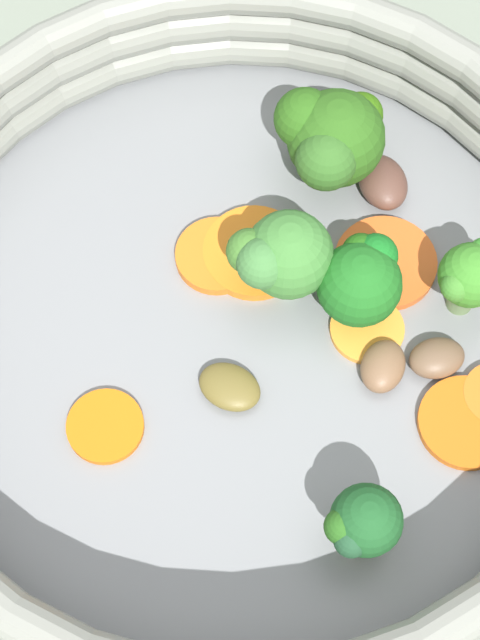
{
  "coord_description": "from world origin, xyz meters",
  "views": [
    {
      "loc": [
        -0.19,
        -0.03,
        0.45
      ],
      "look_at": [
        0.0,
        0.0,
        0.03
      ],
      "focal_mm": 60.0,
      "sensor_mm": 36.0,
      "label": 1
    }
  ],
  "objects_px": {
    "carrot_slice_5": "(260,253)",
    "skillet": "(240,339)",
    "carrot_slice_6": "(217,256)",
    "broccoli_floret_4": "(362,524)",
    "broccoli_floret_0": "(473,276)",
    "broccoli_floret_2": "(361,280)",
    "mushroom_piece_2": "(220,385)",
    "mushroom_piece_3": "(383,366)",
    "broccoli_floret_3": "(331,137)",
    "mushroom_piece_1": "(383,182)",
    "carrot_slice_4": "(105,426)",
    "carrot_slice_3": "(385,263)",
    "carrot_slice_0": "(367,329)",
    "carrot_slice_1": "(466,423)",
    "mushroom_piece_0": "(437,352)",
    "broccoli_floret_1": "(282,257)"
  },
  "relations": [
    {
      "from": "carrot_slice_5",
      "to": "skillet",
      "type": "bearing_deg",
      "value": 176.02
    },
    {
      "from": "carrot_slice_6",
      "to": "broccoli_floret_4",
      "type": "relative_size",
      "value": 0.87
    },
    {
      "from": "broccoli_floret_0",
      "to": "broccoli_floret_2",
      "type": "distance_m",
      "value": 0.05
    },
    {
      "from": "mushroom_piece_2",
      "to": "mushroom_piece_3",
      "type": "distance_m",
      "value": 0.07
    },
    {
      "from": "broccoli_floret_3",
      "to": "mushroom_piece_1",
      "type": "distance_m",
      "value": 0.04
    },
    {
      "from": "carrot_slice_4",
      "to": "mushroom_piece_1",
      "type": "xyz_separation_m",
      "value": [
        0.14,
        -0.1,
        0.01
      ]
    },
    {
      "from": "carrot_slice_3",
      "to": "skillet",
      "type": "bearing_deg",
      "value": 126.75
    },
    {
      "from": "broccoli_floret_0",
      "to": "carrot_slice_6",
      "type": "bearing_deg",
      "value": 87.59
    },
    {
      "from": "carrot_slice_0",
      "to": "broccoli_floret_3",
      "type": "bearing_deg",
      "value": 19.52
    },
    {
      "from": "carrot_slice_0",
      "to": "mushroom_piece_3",
      "type": "xyz_separation_m",
      "value": [
        -0.02,
        -0.01,
        0.0
      ]
    },
    {
      "from": "mushroom_piece_1",
      "to": "broccoli_floret_3",
      "type": "bearing_deg",
      "value": 76.72
    },
    {
      "from": "carrot_slice_1",
      "to": "mushroom_piece_1",
      "type": "distance_m",
      "value": 0.12
    },
    {
      "from": "broccoli_floret_3",
      "to": "broccoli_floret_4",
      "type": "relative_size",
      "value": 1.21
    },
    {
      "from": "broccoli_floret_3",
      "to": "carrot_slice_1",
      "type": "bearing_deg",
      "value": -147.29
    },
    {
      "from": "broccoli_floret_0",
      "to": "mushroom_piece_1",
      "type": "bearing_deg",
      "value": 38.18
    },
    {
      "from": "carrot_slice_6",
      "to": "broccoli_floret_3",
      "type": "height_order",
      "value": "broccoli_floret_3"
    },
    {
      "from": "carrot_slice_6",
      "to": "mushroom_piece_1",
      "type": "distance_m",
      "value": 0.09
    },
    {
      "from": "carrot_slice_0",
      "to": "mushroom_piece_0",
      "type": "relative_size",
      "value": 1.33
    },
    {
      "from": "mushroom_piece_0",
      "to": "carrot_slice_3",
      "type": "bearing_deg",
      "value": 32.56
    },
    {
      "from": "carrot_slice_4",
      "to": "broccoli_floret_1",
      "type": "bearing_deg",
      "value": -39.1
    },
    {
      "from": "carrot_slice_3",
      "to": "broccoli_floret_4",
      "type": "distance_m",
      "value": 0.13
    },
    {
      "from": "carrot_slice_5",
      "to": "mushroom_piece_0",
      "type": "relative_size",
      "value": 1.89
    },
    {
      "from": "skillet",
      "to": "carrot_slice_0",
      "type": "bearing_deg",
      "value": -79.07
    },
    {
      "from": "broccoli_floret_0",
      "to": "mushroom_piece_3",
      "type": "xyz_separation_m",
      "value": [
        -0.04,
        0.03,
        -0.02
      ]
    },
    {
      "from": "skillet",
      "to": "broccoli_floret_4",
      "type": "bearing_deg",
      "value": -143.63
    },
    {
      "from": "mushroom_piece_1",
      "to": "carrot_slice_3",
      "type": "bearing_deg",
      "value": -171.52
    },
    {
      "from": "skillet",
      "to": "carrot_slice_4",
      "type": "distance_m",
      "value": 0.07
    },
    {
      "from": "carrot_slice_1",
      "to": "carrot_slice_6",
      "type": "height_order",
      "value": "same"
    },
    {
      "from": "broccoli_floret_4",
      "to": "carrot_slice_5",
      "type": "bearing_deg",
      "value": 25.38
    },
    {
      "from": "carrot_slice_5",
      "to": "mushroom_piece_2",
      "type": "height_order",
      "value": "mushroom_piece_2"
    },
    {
      "from": "skillet",
      "to": "mushroom_piece_2",
      "type": "xyz_separation_m",
      "value": [
        -0.03,
        0.0,
        0.01
      ]
    },
    {
      "from": "mushroom_piece_2",
      "to": "carrot_slice_0",
      "type": "bearing_deg",
      "value": -57.48
    },
    {
      "from": "mushroom_piece_2",
      "to": "mushroom_piece_0",
      "type": "bearing_deg",
      "value": -71.68
    },
    {
      "from": "carrot_slice_0",
      "to": "carrot_slice_4",
      "type": "xyz_separation_m",
      "value": [
        -0.06,
        0.11,
        0.0
      ]
    },
    {
      "from": "broccoli_floret_2",
      "to": "broccoli_floret_4",
      "type": "bearing_deg",
      "value": -173.34
    },
    {
      "from": "carrot_slice_4",
      "to": "skillet",
      "type": "bearing_deg",
      "value": -43.24
    },
    {
      "from": "mushroom_piece_1",
      "to": "broccoli_floret_0",
      "type": "bearing_deg",
      "value": -141.82
    },
    {
      "from": "carrot_slice_3",
      "to": "carrot_slice_0",
      "type": "bearing_deg",
      "value": 172.55
    },
    {
      "from": "broccoli_floret_0",
      "to": "mushroom_piece_3",
      "type": "height_order",
      "value": "broccoli_floret_0"
    },
    {
      "from": "carrot_slice_1",
      "to": "mushroom_piece_3",
      "type": "relative_size",
      "value": 1.64
    },
    {
      "from": "carrot_slice_4",
      "to": "mushroom_piece_3",
      "type": "xyz_separation_m",
      "value": [
        0.05,
        -0.12,
        0.0
      ]
    },
    {
      "from": "skillet",
      "to": "carrot_slice_6",
      "type": "bearing_deg",
      "value": 24.89
    },
    {
      "from": "broccoli_floret_0",
      "to": "broccoli_floret_3",
      "type": "bearing_deg",
      "value": 49.09
    },
    {
      "from": "skillet",
      "to": "mushroom_piece_2",
      "type": "bearing_deg",
      "value": 171.19
    },
    {
      "from": "skillet",
      "to": "carrot_slice_5",
      "type": "relative_size",
      "value": 6.49
    },
    {
      "from": "carrot_slice_4",
      "to": "carrot_slice_6",
      "type": "bearing_deg",
      "value": -20.39
    },
    {
      "from": "broccoli_floret_3",
      "to": "mushroom_piece_2",
      "type": "distance_m",
      "value": 0.13
    },
    {
      "from": "skillet",
      "to": "broccoli_floret_0",
      "type": "distance_m",
      "value": 0.11
    },
    {
      "from": "mushroom_piece_3",
      "to": "mushroom_piece_1",
      "type": "bearing_deg",
      "value": 6.2
    },
    {
      "from": "broccoli_floret_0",
      "to": "carrot_slice_0",
      "type": "bearing_deg",
      "value": 116.82
    }
  ]
}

